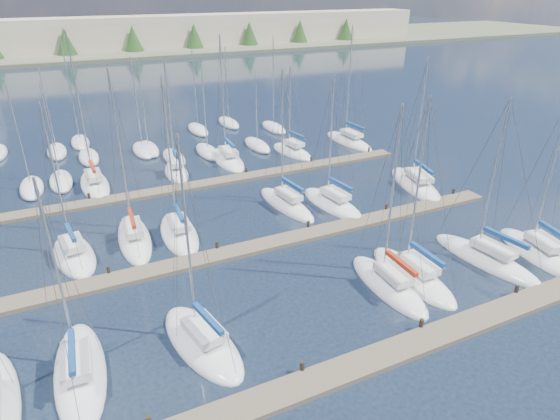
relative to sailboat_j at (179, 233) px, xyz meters
name	(u,v)px	position (x,y,z in m)	size (l,w,h in m)	color
ground	(153,117)	(6.00, 39.27, -0.18)	(400.00, 400.00, 0.00)	#1D283A
dock_near	(374,359)	(6.00, -18.72, -0.03)	(44.00, 1.93, 1.10)	#6B5E4C
dock_mid	(269,244)	(6.00, -4.72, -0.03)	(44.00, 1.93, 1.10)	#6B5E4C
dock_far	(213,182)	(6.00, 9.28, -0.03)	(44.00, 1.93, 1.10)	#6B5E4C
sailboat_j	(179,233)	(0.00, 0.00, 0.00)	(3.29, 8.16, 13.47)	white
sailboat_o	(176,172)	(3.25, 13.77, 0.01)	(2.99, 6.74, 12.54)	white
sailboat_k	(286,204)	(10.45, 1.26, 0.01)	(3.20, 8.76, 13.07)	white
sailboat_m	(415,184)	(24.51, -0.15, -0.01)	(5.39, 10.17, 13.35)	white
sailboat_e	(412,275)	(13.26, -13.18, 0.00)	(2.80, 8.45, 13.38)	white
sailboat_b	(80,372)	(-8.63, -12.82, -0.01)	(3.02, 8.59, 11.76)	white
sailboat_q	(292,152)	(17.79, 14.53, -0.01)	(3.59, 7.68, 10.94)	white
sailboat_h	(74,255)	(-8.06, 0.09, 0.00)	(3.65, 7.59, 12.43)	white
sailboat_g	(538,252)	(24.00, -14.80, 0.00)	(4.23, 8.30, 13.28)	white
sailboat_n	(95,184)	(-5.15, 13.97, 0.01)	(2.85, 8.87, 15.71)	white
sailboat_l	(332,204)	(14.39, -0.49, 0.00)	(3.55, 8.51, 12.58)	white
sailboat_i	(134,238)	(-3.48, 0.74, 0.01)	(3.01, 8.90, 14.27)	white
sailboat_p	(228,159)	(9.70, 15.20, 0.00)	(3.36, 8.85, 14.63)	white
sailboat_c	(202,342)	(-2.10, -13.38, 0.00)	(4.37, 8.22, 13.08)	white
sailboat_f	(486,259)	(19.65, -13.81, 0.00)	(3.69, 9.22, 12.80)	white
sailboat_d	(388,285)	(11.01, -13.38, 0.00)	(2.78, 8.09, 13.17)	white
sailboat_r	(349,141)	(26.35, 15.08, 0.01)	(3.09, 9.43, 15.06)	white
distant_boats	(145,149)	(1.66, 23.03, 0.11)	(36.93, 20.75, 13.30)	#9EA0A5
shoreline	(41,26)	(-7.29, 129.04, 7.26)	(400.00, 60.00, 38.00)	#666B51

